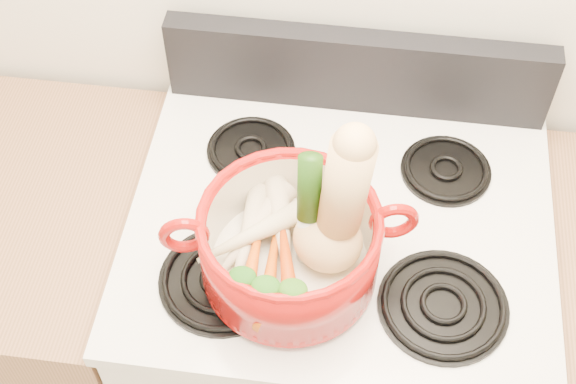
# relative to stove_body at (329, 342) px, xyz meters

# --- Properties ---
(stove_body) EXTENTS (0.76, 0.65, 0.92)m
(stove_body) POSITION_rel_stove_body_xyz_m (0.00, 0.00, 0.00)
(stove_body) COLOR white
(stove_body) RESTS_ON floor
(cooktop) EXTENTS (0.78, 0.67, 0.03)m
(cooktop) POSITION_rel_stove_body_xyz_m (0.00, 0.00, 0.47)
(cooktop) COLOR white
(cooktop) RESTS_ON stove_body
(control_backsplash) EXTENTS (0.76, 0.05, 0.18)m
(control_backsplash) POSITION_rel_stove_body_xyz_m (0.00, 0.30, 0.58)
(control_backsplash) COLOR black
(control_backsplash) RESTS_ON cooktop
(burner_front_left) EXTENTS (0.22, 0.22, 0.02)m
(burner_front_left) POSITION_rel_stove_body_xyz_m (-0.19, -0.16, 0.50)
(burner_front_left) COLOR black
(burner_front_left) RESTS_ON cooktop
(burner_front_right) EXTENTS (0.22, 0.22, 0.02)m
(burner_front_right) POSITION_rel_stove_body_xyz_m (0.19, -0.16, 0.50)
(burner_front_right) COLOR black
(burner_front_right) RESTS_ON cooktop
(burner_back_left) EXTENTS (0.17, 0.17, 0.02)m
(burner_back_left) POSITION_rel_stove_body_xyz_m (-0.19, 0.14, 0.50)
(burner_back_left) COLOR black
(burner_back_left) RESTS_ON cooktop
(burner_back_right) EXTENTS (0.17, 0.17, 0.02)m
(burner_back_right) POSITION_rel_stove_body_xyz_m (0.19, 0.14, 0.50)
(burner_back_right) COLOR black
(burner_back_right) RESTS_ON cooktop
(dutch_oven) EXTENTS (0.36, 0.36, 0.15)m
(dutch_oven) POSITION_rel_stove_body_xyz_m (-0.08, -0.13, 0.58)
(dutch_oven) COLOR #970D0A
(dutch_oven) RESTS_ON burner_front_left
(pot_handle_left) EXTENTS (0.09, 0.04, 0.08)m
(pot_handle_left) POSITION_rel_stove_body_xyz_m (-0.24, -0.17, 0.63)
(pot_handle_left) COLOR #970D0A
(pot_handle_left) RESTS_ON dutch_oven
(pot_handle_right) EXTENTS (0.09, 0.04, 0.08)m
(pot_handle_right) POSITION_rel_stove_body_xyz_m (0.09, -0.09, 0.63)
(pot_handle_right) COLOR #970D0A
(pot_handle_right) RESTS_ON dutch_oven
(squash) EXTENTS (0.18, 0.17, 0.31)m
(squash) POSITION_rel_stove_body_xyz_m (-0.01, -0.12, 0.69)
(squash) COLOR #E4BE75
(squash) RESTS_ON dutch_oven
(leek) EXTENTS (0.04, 0.07, 0.25)m
(leek) POSITION_rel_stove_body_xyz_m (-0.05, -0.11, 0.66)
(leek) COLOR beige
(leek) RESTS_ON dutch_oven
(ginger) EXTENTS (0.10, 0.09, 0.04)m
(ginger) POSITION_rel_stove_body_xyz_m (-0.04, -0.05, 0.56)
(ginger) COLOR tan
(ginger) RESTS_ON dutch_oven
(parsnip_0) EXTENTS (0.06, 0.23, 0.06)m
(parsnip_0) POSITION_rel_stove_body_xyz_m (-0.15, -0.13, 0.56)
(parsnip_0) COLOR beige
(parsnip_0) RESTS_ON dutch_oven
(parsnip_1) EXTENTS (0.14, 0.21, 0.06)m
(parsnip_1) POSITION_rel_stove_body_xyz_m (-0.15, -0.10, 0.57)
(parsnip_1) COLOR beige
(parsnip_1) RESTS_ON dutch_oven
(parsnip_2) EXTENTS (0.10, 0.21, 0.06)m
(parsnip_2) POSITION_rel_stove_body_xyz_m (-0.09, -0.10, 0.57)
(parsnip_2) COLOR beige
(parsnip_2) RESTS_ON dutch_oven
(parsnip_3) EXTENTS (0.19, 0.15, 0.06)m
(parsnip_3) POSITION_rel_stove_body_xyz_m (-0.14, -0.12, 0.58)
(parsnip_3) COLOR beige
(parsnip_3) RESTS_ON dutch_oven
(carrot_0) EXTENTS (0.04, 0.18, 0.05)m
(carrot_0) POSITION_rel_stove_body_xyz_m (-0.10, -0.19, 0.56)
(carrot_0) COLOR #D1570A
(carrot_0) RESTS_ON dutch_oven
(carrot_1) EXTENTS (0.04, 0.16, 0.05)m
(carrot_1) POSITION_rel_stove_body_xyz_m (-0.13, -0.17, 0.56)
(carrot_1) COLOR #DE5B0B
(carrot_1) RESTS_ON dutch_oven
(carrot_2) EXTENTS (0.08, 0.19, 0.05)m
(carrot_2) POSITION_rel_stove_body_xyz_m (-0.08, -0.17, 0.57)
(carrot_2) COLOR #C73E09
(carrot_2) RESTS_ON dutch_oven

